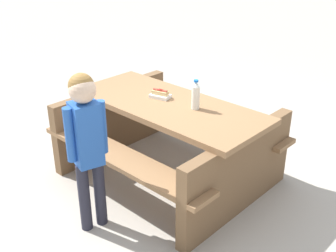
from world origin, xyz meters
name	(u,v)px	position (x,y,z in m)	size (l,w,h in m)	color
ground_plane	(168,176)	(0.00, 0.00, 0.00)	(30.00, 30.00, 0.00)	#ADA599
picnic_table	(168,134)	(0.00, 0.00, 0.44)	(2.08, 1.78, 0.75)	olive
soda_bottle	(196,95)	(-0.23, -0.12, 0.87)	(0.07, 0.07, 0.26)	silver
hotdog_tray	(160,94)	(0.14, -0.01, 0.78)	(0.21, 0.18, 0.08)	white
child_in_coat	(86,134)	(-0.29, 0.89, 0.81)	(0.20, 0.31, 1.26)	#262633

